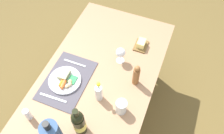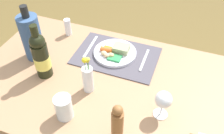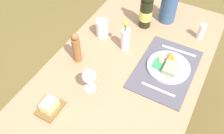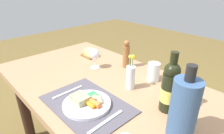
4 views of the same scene
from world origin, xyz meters
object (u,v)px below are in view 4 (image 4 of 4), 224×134
(dinner_plate, at_px, (87,103))
(butter_dish, at_px, (90,53))
(water_tumbler, at_px, (153,73))
(cooler_bottle, at_px, (184,109))
(wine_glass, at_px, (95,55))
(fork, at_px, (68,92))
(pepper_mill, at_px, (126,55))
(dining_table, at_px, (105,98))
(wine_bottle, at_px, (170,87))
(knife, at_px, (106,121))
(flower_vase, at_px, (131,76))

(dinner_plate, xyz_separation_m, butter_dish, (-0.52, 0.41, 0.00))
(water_tumbler, height_order, butter_dish, water_tumbler)
(cooler_bottle, height_order, wine_glass, cooler_bottle)
(dinner_plate, relative_size, water_tumbler, 2.08)
(butter_dish, distance_m, wine_glass, 0.24)
(fork, distance_m, wine_glass, 0.36)
(wine_glass, bearing_deg, fork, -63.53)
(pepper_mill, distance_m, wine_glass, 0.22)
(dining_table, distance_m, wine_glass, 0.31)
(dinner_plate, relative_size, wine_glass, 1.70)
(butter_dish, bearing_deg, pepper_mill, 10.64)
(pepper_mill, bearing_deg, wine_bottle, -24.40)
(water_tumbler, xyz_separation_m, wine_bottle, (0.22, -0.19, 0.07))
(water_tumbler, height_order, pepper_mill, pepper_mill)
(butter_dish, bearing_deg, fork, -49.92)
(fork, relative_size, cooler_bottle, 0.59)
(dining_table, xyz_separation_m, wine_glass, (-0.22, 0.10, 0.20))
(dinner_plate, bearing_deg, butter_dish, 141.52)
(fork, bearing_deg, wine_glass, 116.15)
(knife, relative_size, butter_dish, 1.57)
(cooler_bottle, xyz_separation_m, flower_vase, (-0.38, 0.12, -0.05))
(dining_table, distance_m, pepper_mill, 0.34)
(dining_table, height_order, butter_dish, butter_dish)
(dining_table, height_order, water_tumbler, water_tumbler)
(dinner_plate, bearing_deg, water_tumbler, 81.98)
(butter_dish, xyz_separation_m, cooler_bottle, (0.93, -0.26, 0.10))
(wine_bottle, xyz_separation_m, pepper_mill, (-0.47, 0.21, -0.03))
(dining_table, xyz_separation_m, fork, (-0.06, -0.22, 0.11))
(dining_table, distance_m, butter_dish, 0.48)
(water_tumbler, height_order, wine_glass, wine_glass)
(water_tumbler, relative_size, flower_vase, 0.56)
(fork, bearing_deg, knife, -1.09)
(dining_table, relative_size, dinner_plate, 6.34)
(fork, relative_size, water_tumbler, 1.60)
(knife, relative_size, wine_bottle, 0.69)
(knife, bearing_deg, wine_glass, 143.68)
(fork, bearing_deg, cooler_bottle, 15.94)
(knife, height_order, pepper_mill, pepper_mill)
(flower_vase, bearing_deg, butter_dish, 166.75)
(knife, relative_size, flower_vase, 0.99)
(dinner_plate, distance_m, fork, 0.17)
(wine_bottle, relative_size, flower_vase, 1.44)
(cooler_bottle, relative_size, pepper_mill, 1.57)
(dining_table, xyz_separation_m, wine_bottle, (0.39, 0.06, 0.23))
(dinner_plate, height_order, knife, dinner_plate)
(water_tumbler, height_order, cooler_bottle, cooler_bottle)
(dining_table, bearing_deg, flower_vase, 29.42)
(wine_glass, bearing_deg, dinner_plate, -43.63)
(wine_glass, bearing_deg, cooler_bottle, -11.51)
(knife, bearing_deg, wine_bottle, 62.66)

